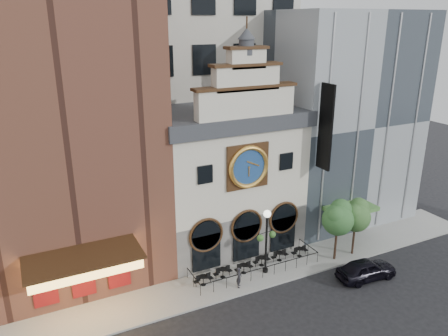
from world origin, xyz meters
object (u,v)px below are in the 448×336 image
at_px(bistro_5, 300,251).
at_px(pedestrian, 239,277).
at_px(bistro_0, 203,280).
at_px(bistro_4, 280,256).
at_px(bistro_3, 262,260).
at_px(car_right, 366,269).
at_px(lamppost, 266,234).
at_px(tree_left, 338,217).
at_px(bistro_2, 244,268).
at_px(tree_right, 356,215).
at_px(bistro_1, 223,272).

relative_size(bistro_5, pedestrian, 0.96).
relative_size(bistro_0, bistro_4, 1.00).
height_order(bistro_3, bistro_5, same).
distance_m(car_right, lamppost, 8.30).
height_order(car_right, tree_left, tree_left).
bearing_deg(bistro_2, tree_right, -7.98).
relative_size(bistro_0, lamppost, 0.29).
xyz_separation_m(bistro_3, tree_left, (6.12, -1.77, 3.36)).
height_order(tree_left, tree_right, tree_left).
height_order(bistro_1, pedestrian, pedestrian).
bearing_deg(lamppost, bistro_2, 154.57).
xyz_separation_m(bistro_1, tree_right, (11.72, -1.58, 3.17)).
bearing_deg(bistro_5, car_right, -60.25).
bearing_deg(bistro_5, bistro_1, 179.99).
bearing_deg(pedestrian, car_right, -78.40).
bearing_deg(bistro_1, bistro_4, 1.82).
xyz_separation_m(car_right, pedestrian, (-9.57, 3.22, 0.14)).
distance_m(bistro_3, bistro_5, 3.67).
distance_m(bistro_3, tree_left, 7.20).
xyz_separation_m(bistro_5, car_right, (2.80, -4.90, 0.21)).
bearing_deg(tree_left, bistro_1, 170.64).
distance_m(bistro_0, tree_right, 13.94).
xyz_separation_m(bistro_1, lamppost, (3.41, -0.78, 2.87)).
height_order(bistro_3, tree_left, tree_left).
height_order(lamppost, tree_right, lamppost).
bearing_deg(bistro_5, pedestrian, -166.11).
bearing_deg(bistro_4, tree_right, -15.44).
height_order(bistro_0, pedestrian, pedestrian).
bearing_deg(tree_right, car_right, -116.01).
bearing_deg(bistro_4, tree_left, -22.10).
bearing_deg(tree_right, bistro_1, 172.31).
bearing_deg(bistro_5, tree_right, -19.68).
height_order(bistro_5, tree_left, tree_left).
bearing_deg(tree_right, lamppost, 174.49).
xyz_separation_m(bistro_3, car_right, (6.46, -5.06, 0.21)).
height_order(bistro_4, pedestrian, pedestrian).
bearing_deg(bistro_4, pedestrian, -159.13).
bearing_deg(bistro_2, car_right, -29.48).
bearing_deg(bistro_3, tree_right, -12.19).
relative_size(bistro_1, tree_left, 0.30).
distance_m(bistro_1, bistro_3, 3.64).
relative_size(bistro_0, car_right, 0.33).
relative_size(pedestrian, tree_right, 0.33).
bearing_deg(pedestrian, tree_left, -59.37).
relative_size(bistro_3, lamppost, 0.29).
bearing_deg(bistro_5, lamppost, -168.70).
xyz_separation_m(bistro_3, bistro_4, (1.74, 0.01, 0.00)).
bearing_deg(lamppost, bistro_0, 168.80).
height_order(bistro_2, car_right, car_right).
height_order(bistro_5, lamppost, lamppost).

